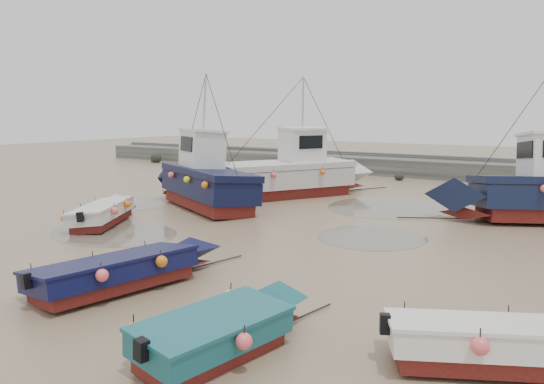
{
  "coord_description": "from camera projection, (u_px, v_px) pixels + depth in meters",
  "views": [
    {
      "loc": [
        10.97,
        -14.02,
        4.46
      ],
      "look_at": [
        -0.06,
        2.9,
        1.4
      ],
      "focal_mm": 35.0,
      "sensor_mm": 36.0,
      "label": 1
    }
  ],
  "objects": [
    {
      "name": "ground",
      "position": [
        227.0,
        243.0,
        18.2
      ],
      "size": [
        120.0,
        120.0,
        0.0
      ],
      "primitive_type": "plane",
      "color": "#8C7157",
      "rests_on": "ground"
    },
    {
      "name": "seawall",
      "position": [
        425.0,
        168.0,
        36.3
      ],
      "size": [
        60.0,
        4.92,
        1.5
      ],
      "color": "slate",
      "rests_on": "ground"
    },
    {
      "name": "puddle_a",
      "position": [
        114.0,
        233.0,
        19.69
      ],
      "size": [
        5.16,
        5.16,
        0.01
      ],
      "primitive_type": "cylinder",
      "color": "#615B4F",
      "rests_on": "ground"
    },
    {
      "name": "puddle_b",
      "position": [
        372.0,
        237.0,
        19.05
      ],
      "size": [
        3.88,
        3.88,
        0.01
      ],
      "primitive_type": "cylinder",
      "color": "#615B4F",
      "rests_on": "ground"
    },
    {
      "name": "puddle_c",
      "position": [
        121.0,
        204.0,
        25.86
      ],
      "size": [
        4.55,
        4.55,
        0.01
      ],
      "primitive_type": "cylinder",
      "color": "#615B4F",
      "rests_on": "ground"
    },
    {
      "name": "puddle_d",
      "position": [
        388.0,
        207.0,
        25.09
      ],
      "size": [
        5.52,
        5.52,
        0.01
      ],
      "primitive_type": "cylinder",
      "color": "#615B4F",
      "rests_on": "ground"
    },
    {
      "name": "dinghy_0",
      "position": [
        106.0,
        210.0,
        21.39
      ],
      "size": [
        3.7,
        5.68,
        1.43
      ],
      "rotation": [
        0.0,
        0.0,
        0.52
      ],
      "color": "maroon",
      "rests_on": "ground"
    },
    {
      "name": "dinghy_1",
      "position": [
        127.0,
        267.0,
        13.56
      ],
      "size": [
        2.86,
        6.43,
        1.43
      ],
      "rotation": [
        0.0,
        0.0,
        -0.2
      ],
      "color": "maroon",
      "rests_on": "ground"
    },
    {
      "name": "dinghy_2",
      "position": [
        227.0,
        324.0,
        9.84
      ],
      "size": [
        2.12,
        5.16,
        1.43
      ],
      "rotation": [
        0.0,
        0.0,
        -0.16
      ],
      "color": "maroon",
      "rests_on": "ground"
    },
    {
      "name": "dinghy_3",
      "position": [
        518.0,
        341.0,
        9.15
      ],
      "size": [
        5.64,
        3.34,
        1.43
      ],
      "rotation": [
        0.0,
        0.0,
        -1.1
      ],
      "color": "maroon",
      "rests_on": "ground"
    },
    {
      "name": "cabin_boat_0",
      "position": [
        201.0,
        178.0,
        24.96
      ],
      "size": [
        9.08,
        5.49,
        6.22
      ],
      "rotation": [
        0.0,
        0.0,
        1.1
      ],
      "color": "maroon",
      "rests_on": "ground"
    },
    {
      "name": "cabin_boat_1",
      "position": [
        296.0,
        171.0,
        28.23
      ],
      "size": [
        6.34,
        9.78,
        6.22
      ],
      "rotation": [
        0.0,
        0.0,
        -0.51
      ],
      "color": "maroon",
      "rests_on": "ground"
    },
    {
      "name": "person",
      "position": [
        218.0,
        194.0,
        29.03
      ],
      "size": [
        0.77,
        0.69,
        1.78
      ],
      "primitive_type": "imported",
      "rotation": [
        0.0,
        0.0,
        3.65
      ],
      "color": "#1B213B",
      "rests_on": "ground"
    }
  ]
}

